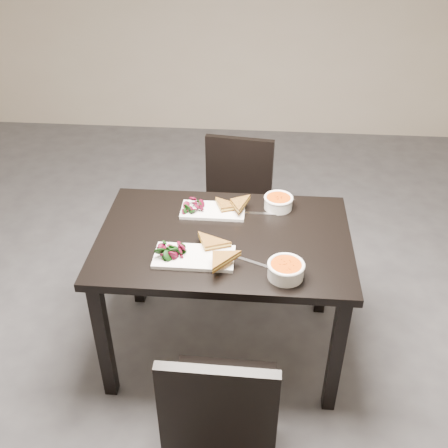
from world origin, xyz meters
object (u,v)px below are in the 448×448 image
at_px(table, 224,253).
at_px(plate_near, 194,257).
at_px(chair_far, 235,200).
at_px(soup_bowl_near, 286,269).
at_px(soup_bowl_far, 278,202).
at_px(plate_far, 213,211).
at_px(chair_near, 221,411).

xyz_separation_m(table, plate_near, (-0.12, -0.18, 0.11)).
distance_m(chair_far, plate_near, 0.99).
distance_m(chair_far, soup_bowl_near, 1.11).
bearing_deg(table, soup_bowl_far, 46.67).
relative_size(plate_near, plate_far, 1.12).
distance_m(table, chair_far, 0.78).
height_order(chair_near, plate_near, chair_near).
bearing_deg(plate_near, chair_near, -73.97).
xyz_separation_m(plate_near, soup_bowl_far, (0.37, 0.45, 0.03)).
bearing_deg(table, soup_bowl_near, -43.71).
relative_size(chair_near, soup_bowl_near, 5.29).
distance_m(soup_bowl_near, plate_far, 0.60).
bearing_deg(table, chair_near, -86.25).
bearing_deg(soup_bowl_near, chair_near, -115.26).
bearing_deg(soup_bowl_near, plate_far, 126.90).
distance_m(table, chair_near, 0.79).
bearing_deg(chair_near, plate_near, 106.89).
relative_size(plate_near, soup_bowl_near, 2.23).
bearing_deg(table, chair_far, 89.32).
xyz_separation_m(chair_near, soup_bowl_near, (0.23, 0.50, 0.31)).
bearing_deg(chair_near, soup_bowl_near, 65.60).
bearing_deg(soup_bowl_far, plate_near, -129.52).
height_order(plate_near, plate_far, plate_near).
bearing_deg(chair_near, chair_far, 92.41).
height_order(table, chair_near, chair_near).
bearing_deg(plate_far, table, -70.36).
xyz_separation_m(plate_far, soup_bowl_far, (0.33, 0.07, 0.03)).
bearing_deg(soup_bowl_far, chair_far, 116.67).
bearing_deg(soup_bowl_near, chair_far, 104.94).
bearing_deg(soup_bowl_far, soup_bowl_near, -86.90).
relative_size(chair_far, soup_bowl_near, 5.29).
relative_size(chair_near, plate_far, 2.65).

